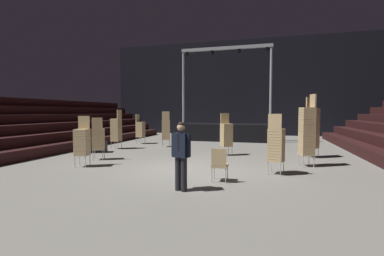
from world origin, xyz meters
name	(u,v)px	position (x,y,z in m)	size (l,w,h in m)	color
ground_plane	(184,170)	(0.00, 0.00, -0.05)	(22.00, 30.00, 0.10)	gray
arena_end_wall	(236,88)	(0.00, 15.00, 4.00)	(22.00, 0.30, 8.00)	black
bleacher_bank_left	(8,125)	(-8.75, 1.00, 1.35)	(4.50, 24.00, 2.70)	black
stage_riser	(227,130)	(0.00, 9.98, 0.68)	(6.16, 2.59, 6.11)	black
man_with_tie	(181,152)	(0.70, -2.49, 0.96)	(0.57, 0.34, 1.70)	black
chair_stack_front_left	(82,141)	(-3.59, -0.56, 0.90)	(0.53, 0.53, 1.79)	#B2B5BA
chair_stack_front_right	(98,139)	(-3.89, 0.82, 0.86)	(0.58, 0.58, 1.71)	#B2B5BA
chair_stack_mid_left	(116,129)	(-4.95, 3.95, 1.03)	(0.45, 0.45, 2.05)	#B2B5BA
chair_stack_mid_right	(276,144)	(2.99, 0.04, 0.94)	(0.55, 0.55, 1.88)	#B2B5BA
chair_stack_mid_centre	(307,131)	(4.06, 1.62, 1.28)	(0.55, 0.55, 2.56)	#B2B5BA
chair_stack_rear_left	(166,129)	(-2.73, 5.41, 0.98)	(0.56, 0.56, 1.96)	#B2B5BA
chair_stack_rear_right	(140,129)	(-4.79, 6.41, 0.90)	(0.45, 0.45, 1.79)	#B2B5BA
chair_stack_rear_centre	(226,134)	(0.94, 3.34, 0.94)	(0.61, 0.61, 1.88)	#B2B5BA
chair_stack_aisle_left	(312,127)	(4.53, 3.75, 1.28)	(0.60, 0.60, 2.56)	#B2B5BA
equipment_road_case	(97,147)	(-5.18, 2.56, 0.26)	(0.90, 0.60, 0.51)	black
loose_chair_near_man	(219,163)	(1.46, -1.37, 0.53)	(0.45, 0.45, 0.95)	#B2B5BA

